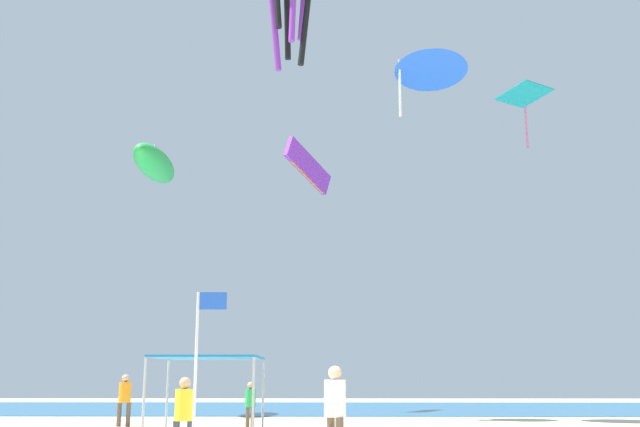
# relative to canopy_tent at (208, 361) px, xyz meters

# --- Properties ---
(ocean_strip) EXTENTS (110.00, 22.51, 0.03)m
(ocean_strip) POSITION_rel_canopy_tent_xyz_m (2.81, 25.44, -2.13)
(ocean_strip) COLOR #28608C
(ocean_strip) RESTS_ON ground
(canopy_tent) EXTENTS (2.87, 2.78, 2.27)m
(canopy_tent) POSITION_rel_canopy_tent_xyz_m (0.00, 0.00, 0.00)
(canopy_tent) COLOR #B2B2B7
(canopy_tent) RESTS_ON ground
(person_near_tent) EXTENTS (0.45, 0.40, 1.69)m
(person_near_tent) POSITION_rel_canopy_tent_xyz_m (0.22, -4.31, -1.16)
(person_near_tent) COLOR #33384C
(person_near_tent) RESTS_ON ground
(person_central) EXTENTS (0.49, 0.44, 1.84)m
(person_central) POSITION_rel_canopy_tent_xyz_m (-4.13, 6.71, -1.07)
(person_central) COLOR brown
(person_central) RESTS_ON ground
(person_rightmost) EXTENTS (0.37, 0.38, 1.58)m
(person_rightmost) POSITION_rel_canopy_tent_xyz_m (0.58, 5.58, -1.22)
(person_rightmost) COLOR brown
(person_rightmost) RESTS_ON ground
(person_far_shore) EXTENTS (0.46, 0.46, 1.92)m
(person_far_shore) POSITION_rel_canopy_tent_xyz_m (3.48, -4.78, -1.02)
(person_far_shore) COLOR brown
(person_far_shore) RESTS_ON ground
(banner_flag) EXTENTS (0.61, 0.06, 3.36)m
(banner_flag) POSITION_rel_canopy_tent_xyz_m (0.79, -5.80, -0.10)
(banner_flag) COLOR silver
(banner_flag) RESTS_ON ground
(kite_diamond_teal) EXTENTS (3.45, 3.44, 3.58)m
(kite_diamond_teal) POSITION_rel_canopy_tent_xyz_m (14.88, 20.30, 15.84)
(kite_diamond_teal) COLOR teal
(kite_parafoil_purple) EXTENTS (2.72, 3.89, 2.72)m
(kite_parafoil_purple) POSITION_rel_canopy_tent_xyz_m (2.03, 20.98, 11.81)
(kite_parafoil_purple) COLOR purple
(kite_delta_blue) EXTENTS (3.62, 3.68, 3.07)m
(kite_delta_blue) POSITION_rel_canopy_tent_xyz_m (8.11, 11.56, 13.96)
(kite_delta_blue) COLOR blue
(kite_inflatable_green) EXTENTS (2.11, 5.42, 2.07)m
(kite_inflatable_green) POSITION_rel_canopy_tent_xyz_m (-5.92, 16.32, 10.65)
(kite_inflatable_green) COLOR green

